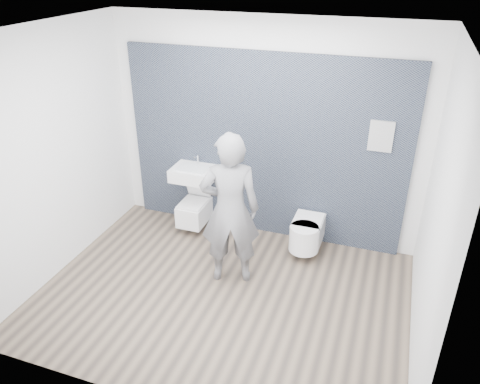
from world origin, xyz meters
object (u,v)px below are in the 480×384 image
(toilet_square, at_px, (194,210))
(toilet_rounded, at_px, (306,233))
(visitor, at_px, (230,210))
(washbasin, at_px, (194,173))

(toilet_square, height_order, toilet_rounded, toilet_square)
(toilet_rounded, height_order, visitor, visitor)
(toilet_rounded, bearing_deg, visitor, -132.50)
(toilet_square, bearing_deg, toilet_rounded, -2.68)
(toilet_square, relative_size, toilet_rounded, 1.04)
(washbasin, height_order, toilet_rounded, washbasin)
(visitor, bearing_deg, toilet_rounded, -151.64)
(toilet_rounded, relative_size, visitor, 0.35)
(toilet_square, distance_m, toilet_rounded, 1.56)
(toilet_rounded, bearing_deg, toilet_square, 177.32)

